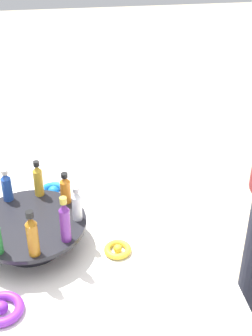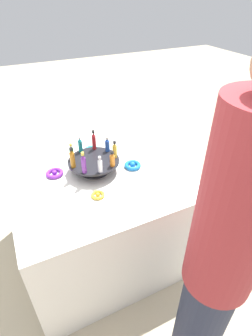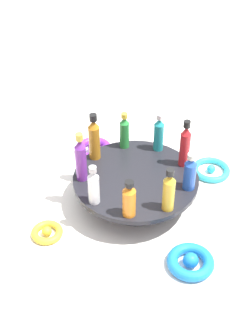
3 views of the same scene
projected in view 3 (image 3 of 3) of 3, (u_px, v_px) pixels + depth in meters
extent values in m
cube|color=silver|center=(134.00, 288.00, 1.41)|extent=(1.02, 1.02, 0.71)
cylinder|color=black|center=(135.00, 200.00, 1.18)|extent=(0.18, 0.18, 0.01)
cylinder|color=black|center=(136.00, 190.00, 1.16)|extent=(0.09, 0.09, 0.06)
cylinder|color=black|center=(136.00, 179.00, 1.14)|extent=(0.31, 0.31, 0.01)
cylinder|color=#288438|center=(124.00, 135.00, 1.21)|extent=(0.03, 0.03, 0.07)
cone|color=#288438|center=(124.00, 120.00, 1.18)|extent=(0.02, 0.02, 0.02)
cylinder|color=gold|center=(124.00, 116.00, 1.18)|extent=(0.02, 0.02, 0.01)
cylinder|color=#AD6B19|center=(94.00, 143.00, 1.17)|extent=(0.03, 0.03, 0.09)
cone|color=#AD6B19|center=(93.00, 124.00, 1.13)|extent=(0.03, 0.03, 0.02)
cylinder|color=black|center=(93.00, 118.00, 1.12)|extent=(0.02, 0.02, 0.02)
cylinder|color=#702D93|center=(81.00, 163.00, 1.10)|extent=(0.03, 0.03, 0.09)
cone|color=#702D93|center=(80.00, 144.00, 1.07)|extent=(0.03, 0.03, 0.02)
cylinder|color=gold|center=(79.00, 137.00, 1.06)|extent=(0.02, 0.02, 0.02)
cylinder|color=silver|center=(94.00, 190.00, 1.04)|extent=(0.03, 0.03, 0.07)
cone|color=silver|center=(93.00, 175.00, 1.02)|extent=(0.02, 0.02, 0.02)
cylinder|color=#B2B2B7|center=(93.00, 169.00, 1.01)|extent=(0.02, 0.02, 0.01)
cylinder|color=orange|center=(129.00, 203.00, 1.01)|extent=(0.03, 0.03, 0.07)
cone|color=orange|center=(129.00, 189.00, 0.99)|extent=(0.03, 0.03, 0.01)
cylinder|color=black|center=(129.00, 184.00, 0.98)|extent=(0.02, 0.02, 0.01)
cylinder|color=gold|center=(169.00, 195.00, 1.03)|extent=(0.03, 0.03, 0.08)
cone|color=gold|center=(170.00, 178.00, 1.00)|extent=(0.03, 0.03, 0.02)
cylinder|color=black|center=(170.00, 172.00, 0.99)|extent=(0.02, 0.02, 0.01)
cylinder|color=#234CAD|center=(190.00, 176.00, 1.08)|extent=(0.03, 0.03, 0.07)
cone|color=#234CAD|center=(191.00, 161.00, 1.06)|extent=(0.03, 0.03, 0.02)
cylinder|color=silver|center=(192.00, 156.00, 1.05)|extent=(0.02, 0.02, 0.01)
cylinder|color=#B21E23|center=(185.00, 150.00, 1.15)|extent=(0.03, 0.03, 0.09)
cone|color=#B21E23|center=(186.00, 131.00, 1.11)|extent=(0.02, 0.02, 0.02)
cylinder|color=black|center=(187.00, 124.00, 1.10)|extent=(0.02, 0.02, 0.02)
cylinder|color=teal|center=(159.00, 137.00, 1.20)|extent=(0.03, 0.03, 0.08)
cone|color=teal|center=(159.00, 122.00, 1.17)|extent=(0.02, 0.02, 0.02)
cylinder|color=silver|center=(160.00, 117.00, 1.16)|extent=(0.02, 0.02, 0.01)
torus|color=blue|center=(190.00, 262.00, 1.02)|extent=(0.10, 0.10, 0.02)
sphere|color=blue|center=(191.00, 260.00, 1.01)|extent=(0.03, 0.03, 0.03)
torus|color=#2DB7CC|center=(211.00, 170.00, 1.27)|extent=(0.10, 0.10, 0.02)
sphere|color=#2DB7CC|center=(211.00, 169.00, 1.27)|extent=(0.02, 0.02, 0.02)
torus|color=purple|center=(94.00, 149.00, 1.34)|extent=(0.10, 0.10, 0.02)
sphere|color=purple|center=(94.00, 148.00, 1.34)|extent=(0.03, 0.03, 0.03)
torus|color=gold|center=(47.00, 232.00, 1.09)|extent=(0.07, 0.07, 0.02)
sphere|color=gold|center=(47.00, 231.00, 1.09)|extent=(0.02, 0.02, 0.02)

